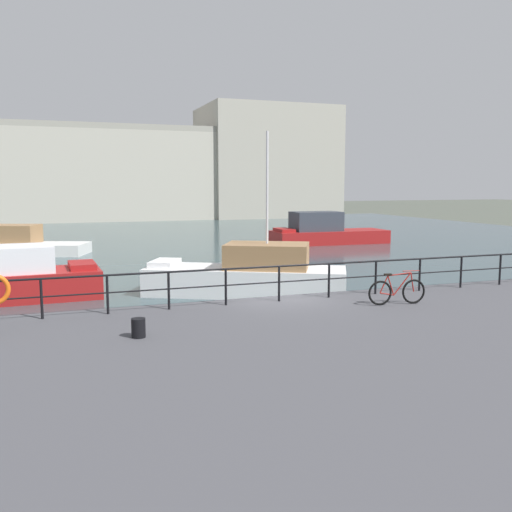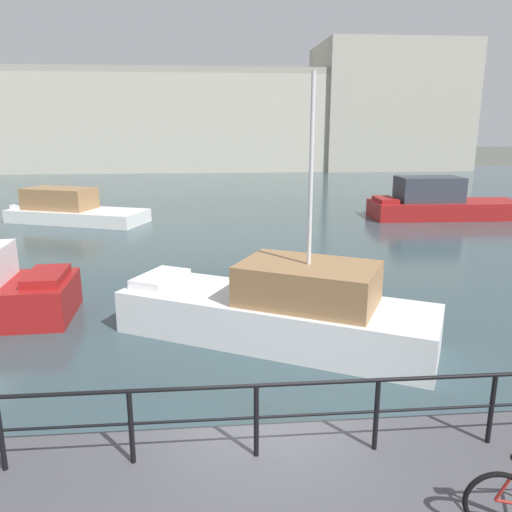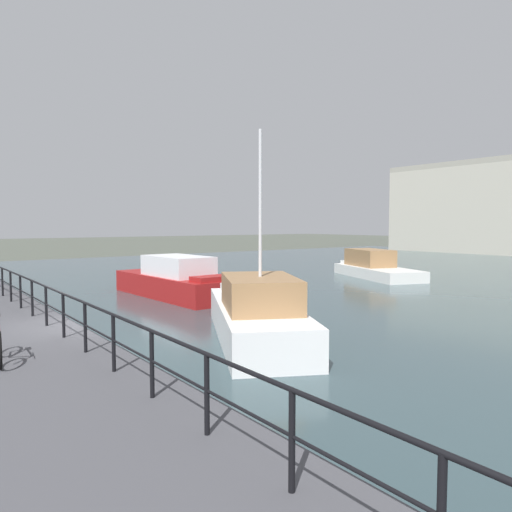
{
  "view_description": "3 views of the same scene",
  "coord_description": "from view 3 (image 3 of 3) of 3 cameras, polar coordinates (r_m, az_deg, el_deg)",
  "views": [
    {
      "loc": [
        -6.41,
        -15.95,
        4.49
      ],
      "look_at": [
        0.86,
        4.39,
        1.72
      ],
      "focal_mm": 39.36,
      "sensor_mm": 36.0,
      "label": 1
    },
    {
      "loc": [
        -0.79,
        -6.78,
        5.41
      ],
      "look_at": [
        0.38,
        6.25,
        2.03
      ],
      "focal_mm": 35.81,
      "sensor_mm": 36.0,
      "label": 2
    },
    {
      "loc": [
        13.17,
        -3.83,
        3.73
      ],
      "look_at": [
        0.69,
        5.49,
        2.69
      ],
      "focal_mm": 33.74,
      "sensor_mm": 36.0,
      "label": 3
    }
  ],
  "objects": [
    {
      "name": "moored_blue_motorboat",
      "position": [
        24.86,
        -9.59,
        -2.88
      ],
      "size": [
        8.44,
        2.91,
        2.11
      ],
      "rotation": [
        0.0,
        0.0,
        0.04
      ],
      "color": "maroon",
      "rests_on": "water_basin"
    },
    {
      "name": "ground_plane",
      "position": [
        14.22,
        -20.21,
        -11.63
      ],
      "size": [
        240.0,
        240.0,
        0.0
      ],
      "primitive_type": "plane",
      "color": "#4C5147"
    },
    {
      "name": "moored_green_narrowboat",
      "position": [
        15.58,
        0.06,
        -6.89
      ],
      "size": [
        8.27,
        5.91,
        6.56
      ],
      "rotation": [
        0.0,
        0.0,
        2.65
      ],
      "color": "white",
      "rests_on": "water_basin"
    },
    {
      "name": "quay_railing",
      "position": [
        13.91,
        -23.64,
        -4.59
      ],
      "size": [
        26.45,
        0.07,
        1.08
      ],
      "color": "black",
      "rests_on": "quay_promenade"
    },
    {
      "name": "moored_small_launch",
      "position": [
        34.74,
        13.82,
        -1.24
      ],
      "size": [
        8.3,
        5.4,
        1.91
      ],
      "rotation": [
        0.0,
        0.0,
        2.78
      ],
      "color": "white",
      "rests_on": "water_basin"
    }
  ]
}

